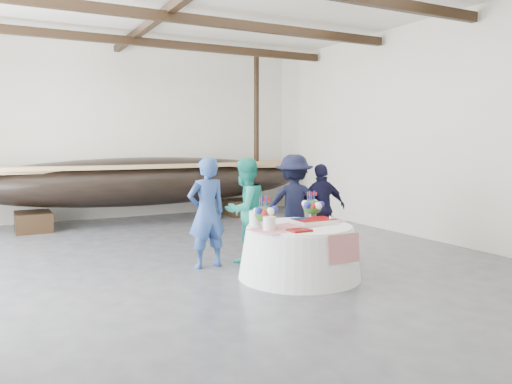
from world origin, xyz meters
TOP-DOWN VIEW (x-y plane):
  - floor at (0.00, 0.00)m, footprint 10.00×12.00m
  - wall_back at (0.00, 6.00)m, footprint 10.00×0.02m
  - wall_right at (5.00, 0.00)m, footprint 0.02×12.00m
  - pavilion_structure at (0.00, 0.83)m, footprint 9.80×11.76m
  - longboat_display at (0.41, 4.82)m, footprint 8.69×1.74m
  - banquet_table at (1.06, -1.19)m, footprint 1.83×1.83m
  - tabletop_items at (1.00, -1.05)m, footprint 1.77×1.04m
  - guest_woman_blue at (0.06, -0.01)m, footprint 0.68×0.47m
  - guest_woman_teal at (0.80, 0.09)m, footprint 1.02×0.91m
  - guest_man_left at (1.84, 0.20)m, footprint 1.33×1.14m
  - guest_man_right at (2.34, 0.06)m, footprint 0.99×0.50m

SIDE VIEW (x-z plane):
  - floor at x=0.00m, z-range -0.01..0.01m
  - banquet_table at x=1.06m, z-range 0.00..0.78m
  - guest_man_right at x=2.34m, z-range 0.00..1.62m
  - guest_woman_teal at x=0.80m, z-range 0.00..1.75m
  - guest_woman_blue at x=0.06m, z-range 0.00..1.78m
  - guest_man_left at x=1.84m, z-range 0.00..1.79m
  - tabletop_items at x=1.00m, z-range 0.73..1.13m
  - longboat_display at x=0.41m, z-range 0.23..1.85m
  - wall_back at x=0.00m, z-range 0.00..4.50m
  - wall_right at x=5.00m, z-range 0.00..4.50m
  - pavilion_structure at x=0.00m, z-range 1.75..6.25m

